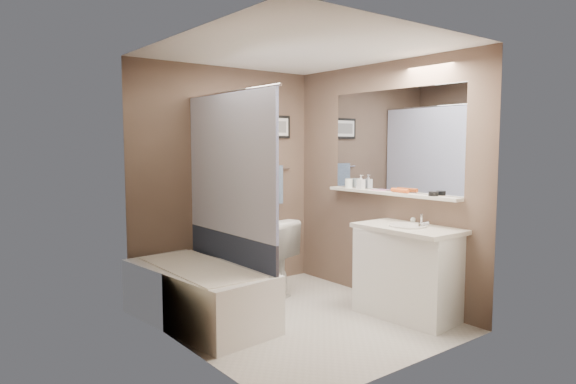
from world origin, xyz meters
TOP-DOWN VIEW (x-y plane):
  - ground at (0.00, 0.00)m, footprint 2.50×2.50m
  - ceiling at (0.00, 0.00)m, footprint 2.20×2.50m
  - wall_back at (0.00, 1.23)m, footprint 2.20×0.04m
  - wall_front at (0.00, -1.23)m, footprint 2.20×0.04m
  - wall_left at (-1.08, 0.00)m, footprint 0.04×2.50m
  - wall_right at (1.08, 0.00)m, footprint 0.04×2.50m
  - tile_surround at (-1.09, 0.50)m, footprint 0.02×1.55m
  - curtain_rod at (-0.40, 0.50)m, footprint 0.02×1.55m
  - curtain_upper at (-0.40, 0.50)m, footprint 0.03×1.45m
  - curtain_lower at (-0.40, 0.50)m, footprint 0.03×1.45m
  - mirror at (1.09, -0.15)m, footprint 0.02×1.60m
  - shelf at (1.04, -0.15)m, footprint 0.12×1.60m
  - towel_bar at (0.55, 1.22)m, footprint 0.60×0.02m
  - towel at (0.55, 1.20)m, footprint 0.34×0.05m
  - art_frame at (0.55, 1.23)m, footprint 0.62×0.02m
  - art_mat at (0.55, 1.22)m, footprint 0.56×0.00m
  - art_image at (0.55, 1.22)m, footprint 0.50×0.00m
  - door at (0.55, -1.24)m, footprint 0.80×0.02m
  - door_handle at (0.22, -1.19)m, footprint 0.10×0.02m
  - bathtub at (-0.75, 0.48)m, footprint 0.85×1.56m
  - tub_rim at (-0.75, 0.48)m, footprint 0.56×1.36m
  - toilet at (0.16, 0.86)m, footprint 0.68×0.89m
  - vanity at (0.85, -0.55)m, footprint 0.58×0.94m
  - countertop at (0.84, -0.55)m, footprint 0.54×0.96m
  - sink_basin at (0.83, -0.55)m, footprint 0.34×0.34m
  - faucet_spout at (1.03, -0.55)m, footprint 0.02×0.02m
  - faucet_knob at (1.03, -0.45)m, footprint 0.05×0.05m
  - candle_bowl_near at (1.04, -0.67)m, footprint 0.09×0.09m
  - hair_brush_front at (1.04, -0.28)m, footprint 0.07×0.22m
  - pink_comb at (1.04, -0.00)m, footprint 0.04×0.16m
  - glass_jar at (1.04, 0.42)m, footprint 0.08×0.08m
  - soap_bottle at (1.04, 0.24)m, footprint 0.08×0.08m

SIDE VIEW (x-z plane):
  - ground at x=0.00m, z-range 0.00..0.00m
  - bathtub at x=-0.75m, z-range 0.00..0.50m
  - vanity at x=0.85m, z-range 0.00..0.80m
  - toilet at x=0.16m, z-range 0.00..0.80m
  - tub_rim at x=-0.75m, z-range 0.49..0.51m
  - curtain_lower at x=-0.40m, z-range 0.40..0.76m
  - countertop at x=0.84m, z-range 0.80..0.84m
  - sink_basin at x=0.83m, z-range 0.84..0.86m
  - faucet_knob at x=1.03m, z-range 0.84..0.90m
  - faucet_spout at x=1.03m, z-range 0.84..0.94m
  - tile_surround at x=-1.09m, z-range 0.00..2.00m
  - door at x=0.55m, z-range 0.00..2.00m
  - door_handle at x=0.22m, z-range 0.99..1.01m
  - shelf at x=1.04m, z-range 1.09..1.11m
  - pink_comb at x=1.04m, z-range 1.11..1.12m
  - towel at x=0.55m, z-range 0.90..1.34m
  - candle_bowl_near at x=1.04m, z-range 1.11..1.16m
  - hair_brush_front at x=1.04m, z-range 1.12..1.16m
  - glass_jar at x=1.04m, z-range 1.11..1.22m
  - soap_bottle at x=1.04m, z-range 1.11..1.26m
  - wall_back at x=0.00m, z-range 0.00..2.40m
  - wall_front at x=0.00m, z-range 0.00..2.40m
  - wall_left at x=-1.08m, z-range 0.00..2.40m
  - wall_right at x=1.08m, z-range 0.00..2.40m
  - towel_bar at x=0.55m, z-range 1.29..1.31m
  - curtain_upper at x=-0.40m, z-range 0.76..2.04m
  - mirror at x=1.09m, z-range 1.12..2.12m
  - art_frame at x=0.55m, z-range 1.65..1.91m
  - art_mat at x=0.55m, z-range 1.68..1.88m
  - art_image at x=0.55m, z-range 1.72..1.84m
  - curtain_rod at x=-0.40m, z-range 2.04..2.06m
  - ceiling at x=0.00m, z-range 2.36..2.40m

